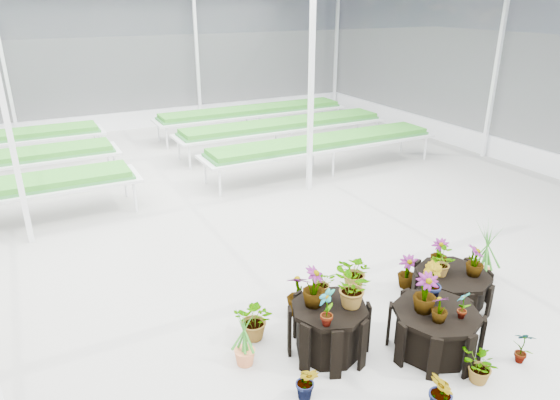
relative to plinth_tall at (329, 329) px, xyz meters
name	(u,v)px	position (x,y,z in m)	size (l,w,h in m)	color
ground_plane	(271,308)	(-0.22, 1.21, -0.34)	(24.00, 24.00, 0.00)	gray
greenhouse_shell	(270,161)	(-0.22, 1.21, 1.91)	(18.00, 24.00, 4.50)	white
steel_frame	(270,161)	(-0.22, 1.21, 1.91)	(18.00, 24.00, 4.50)	silver
nursery_benches	(149,154)	(-0.22, 8.41, 0.08)	(16.00, 7.00, 0.84)	silver
plinth_tall	(329,329)	(0.00, 0.00, 0.00)	(0.99, 0.99, 0.68)	black
plinth_mid	(434,331)	(1.20, -0.60, -0.04)	(1.13, 1.13, 0.60)	black
plinth_low	(451,288)	(2.20, 0.10, -0.09)	(1.12, 1.12, 0.50)	black
nursery_plants	(377,293)	(0.88, 0.18, 0.17)	(4.64, 3.07, 1.21)	#2C7722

